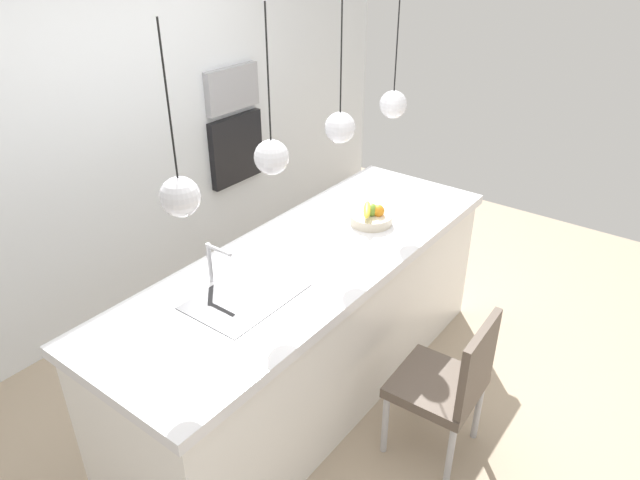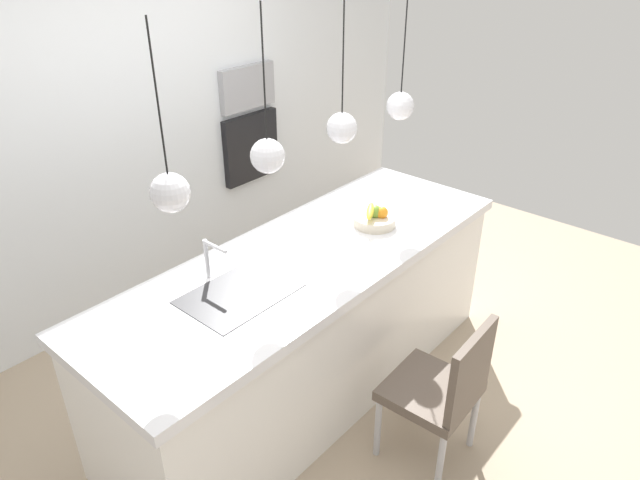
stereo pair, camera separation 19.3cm
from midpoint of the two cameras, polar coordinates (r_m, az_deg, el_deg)
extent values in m
plane|color=tan|center=(3.81, 0.48, -13.99)|extent=(6.60, 6.60, 0.00)
cube|color=white|center=(4.26, -16.86, 9.99)|extent=(6.00, 0.10, 2.60)
cube|color=white|center=(3.52, 0.51, -8.62)|extent=(2.62, 0.85, 0.90)
cube|color=white|center=(3.25, 0.55, -1.91)|extent=(2.68, 0.91, 0.06)
cube|color=#2D2D30|center=(2.92, -6.03, -5.37)|extent=(0.56, 0.40, 0.02)
cylinder|color=silver|center=(3.02, -9.29, -1.86)|extent=(0.02, 0.02, 0.22)
cylinder|color=silver|center=(2.91, -8.42, -0.70)|extent=(0.02, 0.16, 0.02)
cylinder|color=beige|center=(3.56, 6.94, 1.90)|extent=(0.26, 0.26, 0.06)
sphere|color=olive|center=(3.54, 6.99, 2.78)|extent=(0.08, 0.08, 0.08)
sphere|color=orange|center=(3.54, 7.68, 2.68)|extent=(0.08, 0.08, 0.08)
ellipsoid|color=yellow|center=(3.49, 6.56, 2.82)|extent=(0.18, 0.13, 0.07)
cube|color=#9E9EA3|center=(4.77, -6.05, 14.72)|extent=(0.54, 0.08, 0.34)
cube|color=black|center=(4.92, -5.75, 9.07)|extent=(0.56, 0.08, 0.56)
cube|color=brown|center=(3.21, 12.55, -14.31)|extent=(0.46, 0.45, 0.06)
cube|color=brown|center=(3.00, 16.48, -12.30)|extent=(0.42, 0.06, 0.43)
cylinder|color=#B2B2B7|center=(3.55, 10.85, -14.14)|extent=(0.04, 0.04, 0.40)
cylinder|color=#B2B2B7|center=(3.30, 7.47, -17.83)|extent=(0.04, 0.04, 0.40)
cylinder|color=#B2B2B7|center=(3.45, 16.53, -16.50)|extent=(0.04, 0.04, 0.40)
cylinder|color=#B2B2B7|center=(3.20, 13.58, -20.58)|extent=(0.04, 0.04, 0.40)
sphere|color=silver|center=(2.42, -12.33, 4.54)|extent=(0.17, 0.17, 0.17)
cylinder|color=black|center=(2.30, -13.35, 13.28)|extent=(0.01, 0.01, 0.60)
sphere|color=silver|center=(2.76, -3.17, 8.24)|extent=(0.17, 0.17, 0.17)
cylinder|color=black|center=(2.65, -3.40, 16.02)|extent=(0.01, 0.01, 0.60)
sphere|color=silver|center=(3.16, 3.95, 10.92)|extent=(0.17, 0.17, 0.17)
cylinder|color=black|center=(3.07, 4.20, 17.76)|extent=(0.01, 0.01, 0.60)
sphere|color=silver|center=(3.61, 9.47, 12.87)|extent=(0.17, 0.17, 0.17)
cylinder|color=black|center=(3.52, 10.00, 18.87)|extent=(0.01, 0.01, 0.60)
camera|label=1|loc=(0.10, -88.31, 0.93)|focal=32.51mm
camera|label=2|loc=(0.10, 91.69, -0.93)|focal=32.51mm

